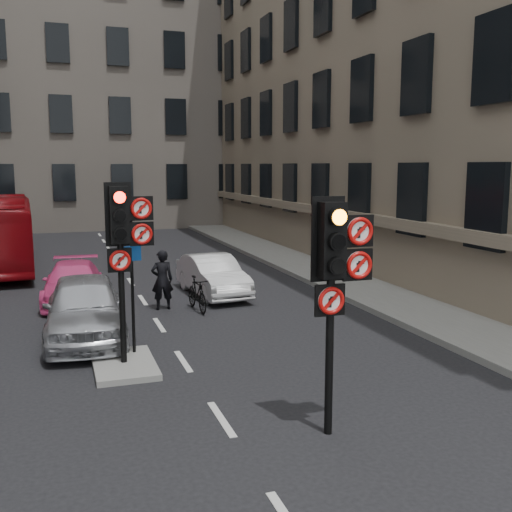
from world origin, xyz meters
TOP-DOWN VIEW (x-y plane):
  - ground at (0.00, 0.00)m, footprint 120.00×120.00m
  - pavement_right at (7.20, 12.00)m, footprint 3.00×50.00m
  - centre_island at (-1.20, 5.00)m, footprint 1.20×2.00m
  - building_far at (0.00, 38.00)m, footprint 30.00×14.00m
  - signal_near at (1.49, 0.99)m, footprint 0.91×0.40m
  - signal_far at (-1.11, 4.99)m, footprint 0.91×0.40m
  - car_silver at (-1.83, 7.29)m, footprint 1.95×4.48m
  - car_white at (2.18, 11.02)m, footprint 1.62×3.88m
  - car_pink at (-1.97, 11.39)m, footprint 1.96×4.14m
  - bus_red at (-4.50, 18.76)m, footprint 2.78×10.14m
  - motorcycle at (1.27, 9.21)m, footprint 0.57×1.61m
  - motorcyclist at (0.38, 9.66)m, footprint 0.62×0.41m
  - info_sign at (-0.92, 5.57)m, footprint 0.39×0.14m

SIDE VIEW (x-z plane):
  - ground at x=0.00m, z-range 0.00..0.00m
  - centre_island at x=-1.20m, z-range 0.00..0.12m
  - pavement_right at x=7.20m, z-range 0.00..0.16m
  - motorcycle at x=1.27m, z-range 0.00..0.95m
  - car_pink at x=-1.97m, z-range 0.00..1.16m
  - car_white at x=2.18m, z-range 0.00..1.25m
  - car_silver at x=-1.83m, z-range 0.00..1.50m
  - motorcyclist at x=0.38m, z-range 0.00..1.69m
  - bus_red at x=-4.50m, z-range 0.00..2.80m
  - info_sign at x=-0.92m, z-range 0.45..2.72m
  - signal_near at x=1.49m, z-range 0.79..4.37m
  - signal_far at x=-1.11m, z-range 0.91..4.49m
  - building_far at x=0.00m, z-range 0.00..20.00m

